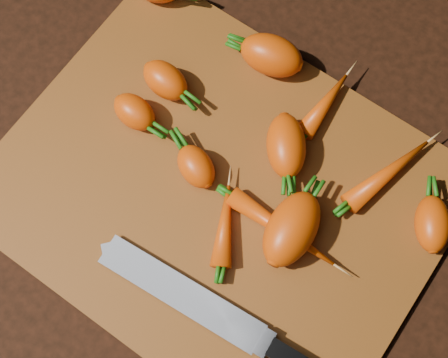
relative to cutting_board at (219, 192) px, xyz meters
The scene contains 14 objects.
ground 0.01m from the cutting_board, ahead, with size 2.00×2.00×0.01m, color black.
cutting_board is the anchor object (origin of this frame).
carrot_1 0.04m from the cutting_board, behind, with size 0.06×0.04×0.04m, color #CA450B.
carrot_2 0.09m from the cutting_board, 66.32° to the left, with size 0.08×0.05×0.05m, color #CA450B.
carrot_3 0.10m from the cutting_board, ahead, with size 0.09×0.05×0.05m, color #CA450B.
carrot_4 0.18m from the cutting_board, 103.97° to the left, with size 0.08×0.05×0.05m, color #CA450B.
carrot_5 0.15m from the cutting_board, 151.16° to the left, with size 0.06×0.04×0.04m, color #CA450B.
carrot_6 0.24m from the cutting_board, 24.41° to the left, with size 0.07×0.04×0.04m, color #CA450B.
carrot_7 0.20m from the cutting_board, 40.14° to the left, with size 0.12×0.03×0.03m, color #CA450B.
carrot_8 0.09m from the cutting_board, ahead, with size 0.14×0.02×0.02m, color #CA450B.
carrot_9 0.05m from the cutting_board, 46.73° to the right, with size 0.09×0.02×0.02m, color #CA450B.
carrot_10 0.17m from the cutting_board, 74.61° to the left, with size 0.09×0.02×0.02m, color #CA450B.
carrot_11 0.14m from the cutting_board, behind, with size 0.06×0.04×0.04m, color #CA450B.
knife 0.13m from the cutting_board, 65.42° to the right, with size 0.32×0.05×0.02m.
Camera 1 is at (0.13, -0.17, 0.70)m, focal length 50.00 mm.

